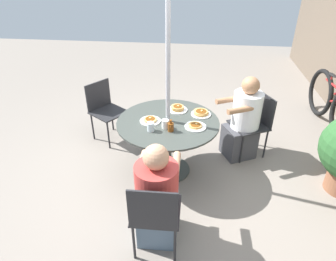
{
  "coord_description": "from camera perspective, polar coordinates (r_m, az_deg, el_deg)",
  "views": [
    {
      "loc": [
        2.99,
        0.32,
        2.4
      ],
      "look_at": [
        0.0,
        0.0,
        0.58
      ],
      "focal_mm": 32.0,
      "sensor_mm": 36.0,
      "label": 1
    }
  ],
  "objects": [
    {
      "name": "patio_chair_east",
      "position": [
        4.36,
        -11.95,
        4.34
      ],
      "size": [
        0.59,
        0.59,
        0.84
      ],
      "rotation": [
        0.0,
        0.0,
        -0.62
      ],
      "color": "#232326",
      "rests_on": "ground"
    },
    {
      "name": "bicycle",
      "position": [
        5.23,
        28.72,
        4.56
      ],
      "size": [
        1.62,
        0.44,
        0.79
      ],
      "rotation": [
        0.0,
        0.0,
        0.08
      ],
      "color": "black",
      "rests_on": "ground"
    },
    {
      "name": "patio_table",
      "position": [
        3.52,
        0.0,
        -0.07
      ],
      "size": [
        1.19,
        1.19,
        0.71
      ],
      "color": "#383D38",
      "rests_on": "ground"
    },
    {
      "name": "pancake_plate_d",
      "position": [
        3.45,
        -3.4,
        1.95
      ],
      "size": [
        0.24,
        0.24,
        0.05
      ],
      "color": "white",
      "rests_on": "patio_table"
    },
    {
      "name": "pancake_plate_b",
      "position": [
        3.69,
        1.86,
        4.19
      ],
      "size": [
        0.24,
        0.24,
        0.07
      ],
      "color": "white",
      "rests_on": "patio_table"
    },
    {
      "name": "diner_south",
      "position": [
        2.76,
        -2.02,
        -12.89
      ],
      "size": [
        0.55,
        0.38,
        1.08
      ],
      "rotation": [
        0.0,
        0.0,
        -4.7
      ],
      "color": "slate",
      "rests_on": "ground"
    },
    {
      "name": "patio_chair_south",
      "position": [
        2.64,
        -2.5,
        -15.39
      ],
      "size": [
        0.43,
        0.43,
        0.84
      ],
      "rotation": [
        0.0,
        0.0,
        -4.7
      ],
      "color": "#232326",
      "rests_on": "ground"
    },
    {
      "name": "drinking_glass_a",
      "position": [
        3.25,
        -3.33,
        0.74
      ],
      "size": [
        0.08,
        0.08,
        0.1
      ],
      "primitive_type": "cylinder",
      "color": "silver",
      "rests_on": "patio_table"
    },
    {
      "name": "syrup_bottle",
      "position": [
        3.24,
        0.52,
        0.71
      ],
      "size": [
        0.09,
        0.07,
        0.14
      ],
      "color": "brown",
      "rests_on": "patio_table"
    },
    {
      "name": "patio_chair_north",
      "position": [
        4.07,
        16.13,
        1.77
      ],
      "size": [
        0.57,
        0.57,
        0.84
      ],
      "rotation": [
        0.0,
        0.0,
        -2.69
      ],
      "color": "#232326",
      "rests_on": "ground"
    },
    {
      "name": "umbrella_pole",
      "position": [
        3.28,
        0.0,
        7.63
      ],
      "size": [
        0.05,
        0.05,
        2.19
      ],
      "primitive_type": "cylinder",
      "color": "#ADADB2",
      "rests_on": "ground"
    },
    {
      "name": "diner_north",
      "position": [
        3.98,
        14.14,
        1.59
      ],
      "size": [
        0.54,
        0.61,
        1.11
      ],
      "rotation": [
        0.0,
        0.0,
        -2.69
      ],
      "color": "#3D3D42",
      "rests_on": "ground"
    },
    {
      "name": "coffee_cup",
      "position": [
        3.3,
        -0.53,
        1.25
      ],
      "size": [
        0.08,
        0.08,
        0.1
      ],
      "color": "white",
      "rests_on": "patio_table"
    },
    {
      "name": "ground_plane",
      "position": [
        3.85,
        0.0,
        -7.45
      ],
      "size": [
        12.0,
        12.0,
        0.0
      ],
      "primitive_type": "plane",
      "color": "gray"
    },
    {
      "name": "pancake_plate_a",
      "position": [
        3.61,
        6.28,
        3.33
      ],
      "size": [
        0.24,
        0.24,
        0.06
      ],
      "color": "white",
      "rests_on": "patio_table"
    },
    {
      "name": "pancake_plate_c",
      "position": [
        3.34,
        5.22,
        0.85
      ],
      "size": [
        0.24,
        0.24,
        0.04
      ],
      "color": "white",
      "rests_on": "patio_table"
    }
  ]
}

